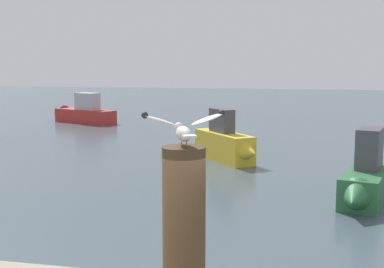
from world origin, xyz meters
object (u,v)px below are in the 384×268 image
Objects in this scene: mooring_post at (184,231)px; boat_red at (81,113)px; boat_green at (366,180)px; boat_yellow at (227,144)px; seagull at (184,128)px.

boat_red is (-10.85, 21.90, -1.49)m from mooring_post.
mooring_post is at bearing -104.11° from boat_green.
boat_green is at bearing 75.89° from mooring_post.
mooring_post reaches higher than boat_yellow.
seagull is 13.04m from boat_yellow.
seagull is at bearing -63.65° from boat_red.
boat_yellow is 0.66× the size of boat_red.
seagull reaches higher than boat_green.
mooring_post is 0.26× the size of boat_red.
seagull reaches higher than boat_yellow.
mooring_post reaches higher than boat_red.
boat_yellow reaches higher than boat_red.
seagull is (-0.00, 0.00, 0.69)m from mooring_post.
boat_red is at bearing 116.35° from seagull.
mooring_post is 0.32× the size of boat_green.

